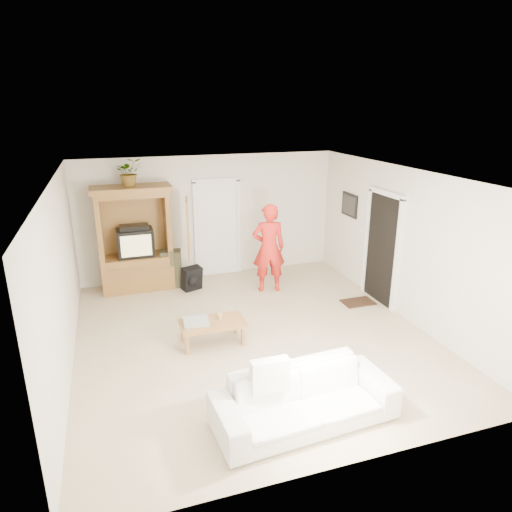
{
  "coord_description": "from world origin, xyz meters",
  "views": [
    {
      "loc": [
        -2.02,
        -6.35,
        3.6
      ],
      "look_at": [
        0.26,
        0.6,
        1.15
      ],
      "focal_mm": 32.0,
      "sensor_mm": 36.0,
      "label": 1
    }
  ],
  "objects_px": {
    "coffee_table": "(212,324)",
    "man": "(269,248)",
    "sofa": "(305,399)",
    "armoire": "(137,245)"
  },
  "relations": [
    {
      "from": "man",
      "to": "sofa",
      "type": "bearing_deg",
      "value": 85.94
    },
    {
      "from": "man",
      "to": "coffee_table",
      "type": "bearing_deg",
      "value": 58.2
    },
    {
      "from": "armoire",
      "to": "coffee_table",
      "type": "bearing_deg",
      "value": -71.55
    },
    {
      "from": "armoire",
      "to": "coffee_table",
      "type": "relative_size",
      "value": 2.06
    },
    {
      "from": "man",
      "to": "coffee_table",
      "type": "height_order",
      "value": "man"
    },
    {
      "from": "coffee_table",
      "to": "man",
      "type": "bearing_deg",
      "value": 49.5
    },
    {
      "from": "sofa",
      "to": "coffee_table",
      "type": "xyz_separation_m",
      "value": [
        -0.61,
        2.17,
        0.01
      ]
    },
    {
      "from": "armoire",
      "to": "man",
      "type": "xyz_separation_m",
      "value": [
        2.47,
        -0.94,
        -0.02
      ]
    },
    {
      "from": "coffee_table",
      "to": "sofa",
      "type": "bearing_deg",
      "value": -73.54
    },
    {
      "from": "man",
      "to": "coffee_table",
      "type": "distance_m",
      "value": 2.43
    }
  ]
}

